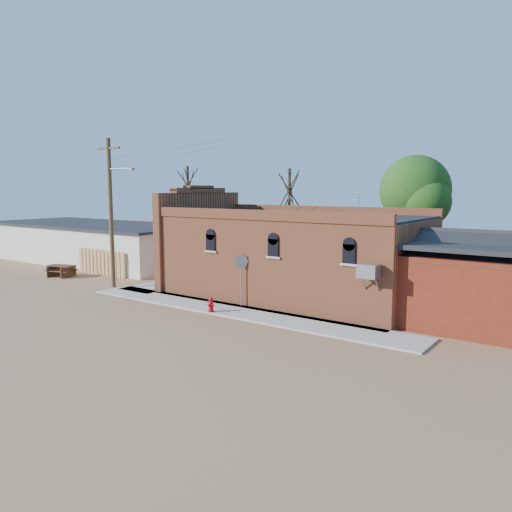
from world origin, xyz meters
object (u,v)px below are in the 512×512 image
Objects in this scene: stop_sign at (241,266)px; fire_hydrant at (211,305)px; brick_bar at (288,255)px; picnic_table at (61,269)px; utility_pole at (111,210)px; trash_barrel at (166,281)px.

fire_hydrant is at bearing -121.20° from stop_sign.
stop_sign is at bearing -97.17° from brick_bar.
picnic_table is at bearing -167.68° from fire_hydrant.
fire_hydrant is 0.32× the size of picnic_table.
stop_sign reaches higher than fire_hydrant.
utility_pole reaches higher than trash_barrel.
fire_hydrant is (8.82, -1.20, -4.34)m from utility_pole.
utility_pole is 3.36× the size of stop_sign.
stop_sign is (0.50, 1.79, 1.71)m from fire_hydrant.
brick_bar is 7.37× the size of picnic_table.
trash_barrel is at bearing 155.51° from stop_sign.
trash_barrel is (-6.48, 1.03, -1.63)m from stop_sign.
utility_pole is 10.55× the size of trash_barrel.
fire_hydrant is (-0.97, -5.50, -1.91)m from brick_bar.
fire_hydrant is 2.52m from stop_sign.
utility_pole is 12.64× the size of fire_hydrant.
brick_bar is at bearing 67.33° from stop_sign.
brick_bar is at bearing -1.79° from picnic_table.
utility_pole reaches higher than fire_hydrant.
brick_bar is 19.22× the size of trash_barrel.
trash_barrel is at bearing -8.31° from picnic_table.
brick_bar reaches higher than picnic_table.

